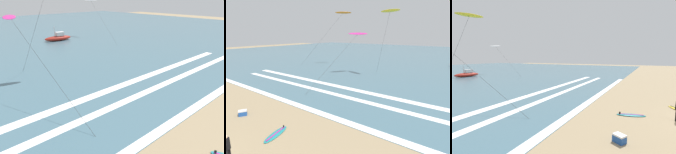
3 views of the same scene
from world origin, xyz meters
The scene contains 8 objects.
wave_foam_shoreline centered at (-0.74, 8.94, 0.01)m, with size 42.82×0.71×0.01m, color white.
wave_foam_mid_break centered at (0.93, 13.33, 0.01)m, with size 39.79×0.76×0.01m, color white.
wave_foam_outer_break centered at (0.63, 15.88, 0.01)m, with size 41.01×0.91×0.01m, color white.
surfboard_foreground_flat centered at (-0.29, 4.85, 0.05)m, with size 1.17×2.18×0.25m.
kite_yellow_high_left centered at (-0.25, 23.48, 9.34)m, with size 4.39×3.75×9.60m.
kite_white_mid_center centered at (17.79, 40.64, 7.16)m, with size 4.11×13.38×7.43m.
offshore_boat centered at (9.10, 39.73, 0.55)m, with size 5.34×2.18×2.70m.
cooler_box centered at (-4.84, 4.94, 0.22)m, with size 0.69×0.75×0.44m.
Camera 3 is at (-13.45, 3.64, 4.43)m, focal length 26.92 mm.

